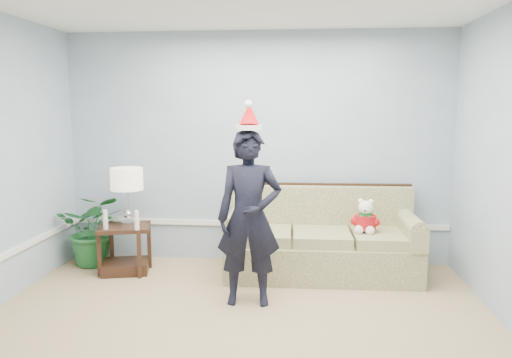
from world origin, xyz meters
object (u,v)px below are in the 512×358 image
Objects in this scene: table_lamp at (127,181)px; man at (249,218)px; teddy_bear at (365,220)px; houseplant at (95,229)px; sofa at (321,243)px; side_table at (125,254)px.

man reaches higher than table_lamp.
houseplant is at bearing -172.78° from teddy_bear.
table_lamp reaches higher than sofa.
table_lamp is at bearing 147.13° from man.
man is at bearing -128.67° from sofa.
table_lamp is (-2.15, -0.08, 0.68)m from sofa.
sofa is 1.27× the size of man.
table_lamp is (0.02, 0.07, 0.81)m from side_table.
table_lamp reaches higher than side_table.
table_lamp is at bearing -169.81° from teddy_bear.
sofa is 5.63× the size of teddy_bear.
sofa is 3.21× the size of side_table.
sofa is 2.45× the size of houseplant.
side_table is at bearing -106.48° from table_lamp.
teddy_bear is at bearing -13.85° from sofa.
teddy_bear is (1.16, 0.81, -0.18)m from man.
table_lamp reaches higher than teddy_bear.
table_lamp is 1.73× the size of teddy_bear.
sofa is 2.26m from table_lamp.
teddy_bear is at bearing 1.19° from side_table.
man is 1.42m from teddy_bear.
side_table is 1.01× the size of table_lamp.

